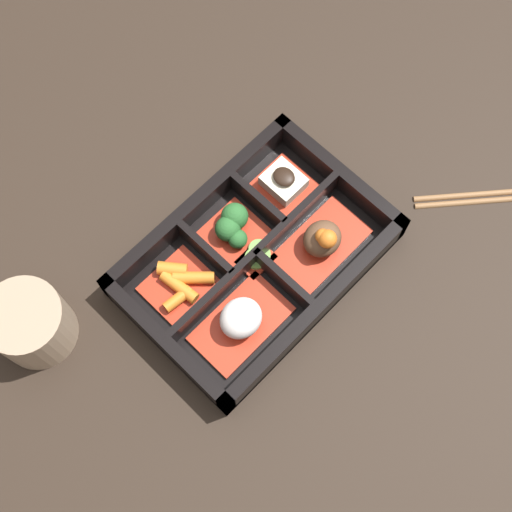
{
  "coord_description": "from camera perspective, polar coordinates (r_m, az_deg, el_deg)",
  "views": [
    {
      "loc": [
        0.19,
        0.19,
        0.76
      ],
      "look_at": [
        0.0,
        0.0,
        0.03
      ],
      "focal_mm": 50.0,
      "sensor_mm": 36.0,
      "label": 1
    }
  ],
  "objects": [
    {
      "name": "bento_rim",
      "position": [
        0.79,
        -0.07,
        0.02
      ],
      "size": [
        0.29,
        0.19,
        0.04
      ],
      "color": "black",
      "rests_on": "ground_plane"
    },
    {
      "name": "bowl_carrots",
      "position": [
        0.78,
        -6.11,
        -2.17
      ],
      "size": [
        0.07,
        0.06,
        0.02
      ],
      "color": "#B22D19",
      "rests_on": "bento_base"
    },
    {
      "name": "bowl_pickles",
      "position": [
        0.79,
        0.05,
        -0.03
      ],
      "size": [
        0.04,
        0.03,
        0.01
      ],
      "color": "#B22D19",
      "rests_on": "bento_base"
    },
    {
      "name": "bowl_tofu",
      "position": [
        0.82,
        2.21,
        5.88
      ],
      "size": [
        0.06,
        0.06,
        0.03
      ],
      "color": "#B22D19",
      "rests_on": "bento_base"
    },
    {
      "name": "chopsticks",
      "position": [
        0.88,
        19.45,
        4.65
      ],
      "size": [
        0.18,
        0.16,
        0.01
      ],
      "color": "brown",
      "rests_on": "ground_plane"
    },
    {
      "name": "bowl_rice",
      "position": [
        0.76,
        -1.21,
        -5.13
      ],
      "size": [
        0.11,
        0.06,
        0.04
      ],
      "color": "#B22D19",
      "rests_on": "bento_base"
    },
    {
      "name": "tea_cup",
      "position": [
        0.78,
        -17.59,
        -5.17
      ],
      "size": [
        0.08,
        0.08,
        0.07
      ],
      "color": "gray",
      "rests_on": "ground_plane"
    },
    {
      "name": "ground_plane",
      "position": [
        0.8,
        0.0,
        -0.62
      ],
      "size": [
        3.0,
        3.0,
        0.0
      ],
      "primitive_type": "plane",
      "color": "black"
    },
    {
      "name": "bento_base",
      "position": [
        0.8,
        0.0,
        -0.5
      ],
      "size": [
        0.29,
        0.19,
        0.01
      ],
      "color": "black",
      "rests_on": "ground_plane"
    },
    {
      "name": "bowl_greens",
      "position": [
        0.79,
        -1.84,
        2.4
      ],
      "size": [
        0.06,
        0.06,
        0.04
      ],
      "color": "#B22D19",
      "rests_on": "bento_base"
    },
    {
      "name": "bowl_stew",
      "position": [
        0.79,
        5.32,
        1.23
      ],
      "size": [
        0.11,
        0.06,
        0.05
      ],
      "color": "#B22D19",
      "rests_on": "bento_base"
    }
  ]
}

